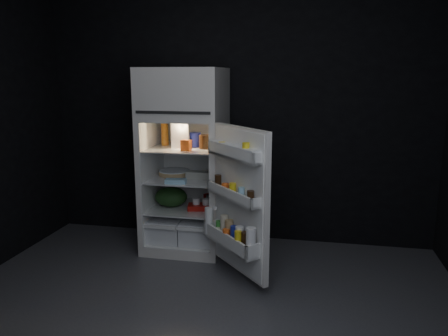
% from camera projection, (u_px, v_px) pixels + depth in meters
% --- Properties ---
extents(floor, '(4.00, 3.40, 0.00)m').
position_uv_depth(floor, '(196.00, 319.00, 3.12)').
color(floor, '#4C4C50').
rests_on(floor, ground).
extents(wall_back, '(4.00, 0.00, 2.70)m').
position_uv_depth(wall_back, '(237.00, 111.00, 4.47)').
color(wall_back, black).
rests_on(wall_back, ground).
extents(wall_front, '(4.00, 0.00, 2.70)m').
position_uv_depth(wall_front, '(30.00, 208.00, 1.21)').
color(wall_front, black).
rests_on(wall_front, ground).
extents(refrigerator, '(0.76, 0.71, 1.78)m').
position_uv_depth(refrigerator, '(185.00, 154.00, 4.28)').
color(refrigerator, white).
rests_on(refrigerator, ground).
extents(fridge_door, '(0.62, 0.66, 1.22)m').
position_uv_depth(fridge_door, '(237.00, 204.00, 3.58)').
color(fridge_door, white).
rests_on(fridge_door, ground).
extents(milk_jug, '(0.20, 0.20, 0.24)m').
position_uv_depth(milk_jug, '(180.00, 135.00, 4.21)').
color(milk_jug, white).
rests_on(milk_jug, refrigerator).
extents(mayo_jar, '(0.15, 0.15, 0.14)m').
position_uv_depth(mayo_jar, '(195.00, 140.00, 4.24)').
color(mayo_jar, navy).
rests_on(mayo_jar, refrigerator).
extents(jam_jar, '(0.12, 0.12, 0.13)m').
position_uv_depth(jam_jar, '(205.00, 142.00, 4.14)').
color(jam_jar, black).
rests_on(jam_jar, refrigerator).
extents(amber_bottle, '(0.09, 0.09, 0.22)m').
position_uv_depth(amber_bottle, '(165.00, 134.00, 4.34)').
color(amber_bottle, '#C96F20').
rests_on(amber_bottle, refrigerator).
extents(small_carton, '(0.10, 0.08, 0.10)m').
position_uv_depth(small_carton, '(186.00, 145.00, 4.04)').
color(small_carton, orange).
rests_on(small_carton, refrigerator).
extents(egg_carton, '(0.26, 0.10, 0.07)m').
position_uv_depth(egg_carton, '(200.00, 175.00, 4.23)').
color(egg_carton, gray).
rests_on(egg_carton, refrigerator).
extents(pie, '(0.39, 0.39, 0.04)m').
position_uv_depth(pie, '(174.00, 173.00, 4.39)').
color(pie, tan).
rests_on(pie, refrigerator).
extents(flat_package, '(0.20, 0.12, 0.04)m').
position_uv_depth(flat_package, '(176.00, 181.00, 4.06)').
color(flat_package, '#8CBFD9').
rests_on(flat_package, refrigerator).
extents(wrapped_pkg, '(0.13, 0.11, 0.05)m').
position_uv_depth(wrapped_pkg, '(208.00, 173.00, 4.36)').
color(wrapped_pkg, beige).
rests_on(wrapped_pkg, refrigerator).
extents(produce_bag, '(0.38, 0.34, 0.20)m').
position_uv_depth(produce_bag, '(171.00, 197.00, 4.35)').
color(produce_bag, '#193815').
rests_on(produce_bag, refrigerator).
extents(yogurt_tray, '(0.30, 0.20, 0.05)m').
position_uv_depth(yogurt_tray, '(202.00, 207.00, 4.26)').
color(yogurt_tray, '#A2140D').
rests_on(yogurt_tray, refrigerator).
extents(small_can_red, '(0.08, 0.08, 0.09)m').
position_uv_depth(small_can_red, '(207.00, 198.00, 4.48)').
color(small_can_red, '#A2140D').
rests_on(small_can_red, refrigerator).
extents(small_can_silver, '(0.07, 0.07, 0.09)m').
position_uv_depth(small_can_silver, '(209.00, 199.00, 4.46)').
color(small_can_silver, silver).
rests_on(small_can_silver, refrigerator).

